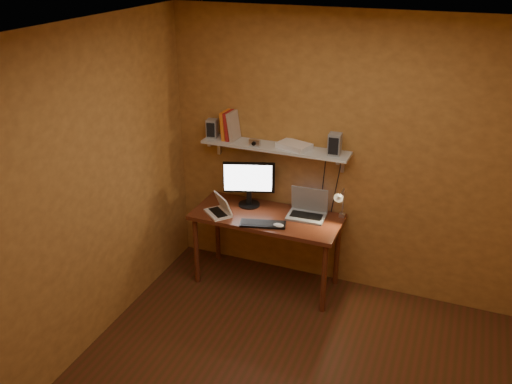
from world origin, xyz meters
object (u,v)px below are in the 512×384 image
at_px(mouse, 278,226).
at_px(speaker_right, 335,144).
at_px(desk, 267,223).
at_px(laptop, 308,209).
at_px(speaker_left, 212,128).
at_px(keyboard, 263,224).
at_px(router, 294,146).
at_px(wall_shelf, 275,148).
at_px(monitor, 249,182).
at_px(desk_lamp, 340,201).
at_px(shelf_camera, 255,143).
at_px(netbook, 220,209).

xyz_separation_m(mouse, speaker_right, (0.38, 0.36, 0.70)).
xyz_separation_m(desk, laptop, (0.35, 0.14, 0.16)).
xyz_separation_m(laptop, speaker_right, (0.21, 0.04, 0.65)).
bearing_deg(speaker_left, speaker_right, -9.18).
height_order(keyboard, router, router).
relative_size(wall_shelf, speaker_right, 7.19).
xyz_separation_m(monitor, desk_lamp, (0.90, -0.01, -0.04)).
distance_m(laptop, speaker_left, 1.19).
relative_size(wall_shelf, monitor, 2.94).
relative_size(wall_shelf, mouse, 13.46).
bearing_deg(laptop, speaker_right, 7.67).
distance_m(desk, router, 0.78).
bearing_deg(monitor, router, -9.30).
bearing_deg(wall_shelf, laptop, -8.36).
height_order(laptop, mouse, laptop).
height_order(wall_shelf, mouse, wall_shelf).
relative_size(monitor, router, 1.63).
bearing_deg(wall_shelf, desk_lamp, -5.88).
bearing_deg(desk_lamp, speaker_left, 176.76).
distance_m(laptop, speaker_right, 0.69).
xyz_separation_m(shelf_camera, router, (0.35, 0.08, -0.01)).
bearing_deg(speaker_left, monitor, -17.28).
bearing_deg(desk, monitor, 150.23).
distance_m(netbook, router, 0.91).
bearing_deg(wall_shelf, speaker_left, 179.49).
bearing_deg(monitor, netbook, -142.68).
distance_m(speaker_left, router, 0.83).
relative_size(netbook, shelf_camera, 3.00).
height_order(laptop, keyboard, laptop).
bearing_deg(desk, speaker_left, 162.67).
distance_m(monitor, shelf_camera, 0.41).
bearing_deg(desk_lamp, shelf_camera, -179.41).
bearing_deg(speaker_left, laptop, -11.52).
bearing_deg(keyboard, monitor, 114.42).
bearing_deg(netbook, desk, 57.04).
height_order(keyboard, desk_lamp, desk_lamp).
xyz_separation_m(desk, wall_shelf, (0.00, 0.19, 0.69)).
height_order(desk, mouse, mouse).
relative_size(desk_lamp, speaker_left, 2.12).
distance_m(desk_lamp, speaker_right, 0.53).
xyz_separation_m(monitor, mouse, (0.42, -0.32, -0.23)).
bearing_deg(speaker_right, keyboard, -146.35).
relative_size(desk, mouse, 13.46).
bearing_deg(shelf_camera, keyboard, -56.57).
height_order(desk, shelf_camera, shelf_camera).
relative_size(speaker_left, shelf_camera, 1.66).
bearing_deg(shelf_camera, speaker_left, 170.04).
xyz_separation_m(monitor, keyboard, (0.27, -0.33, -0.24)).
relative_size(keyboard, speaker_right, 2.12).
bearing_deg(speaker_left, router, -8.07).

